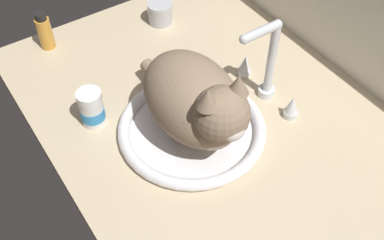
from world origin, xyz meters
TOP-DOWN VIEW (x-y plane):
  - countertop at (0.00, 0.00)cm, footprint 109.93×71.37cm
  - backsplash_wall at (0.00, 36.88)cm, footprint 109.93×2.40cm
  - sink_basin at (-2.82, -6.59)cm, footprint 32.57×32.57cm
  - faucet at (-2.82, 13.71)cm, footprint 20.01×11.71cm
  - cat at (-0.81, -6.66)cm, footprint 37.13×18.69cm
  - amber_bottle at (-48.40, -21.35)cm, footprint 3.75×3.75cm
  - pill_bottle at (-17.70, -23.11)cm, footprint 5.54×5.54cm
  - metal_jar at (-41.29, 8.70)cm, footprint 6.91×6.91cm

SIDE VIEW (x-z plane):
  - countertop at x=0.00cm, z-range 0.00..3.00cm
  - sink_basin at x=-2.82cm, z-range 2.85..5.49cm
  - metal_jar at x=-41.29cm, z-range 3.02..8.92cm
  - pill_bottle at x=-17.70cm, z-range 2.68..11.68cm
  - amber_bottle at x=-48.40cm, z-range 2.65..13.04cm
  - faucet at x=-2.82cm, z-range 0.86..22.30cm
  - cat at x=-0.81cm, z-range 4.02..24.84cm
  - backsplash_wall at x=0.00cm, z-range 0.00..30.04cm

